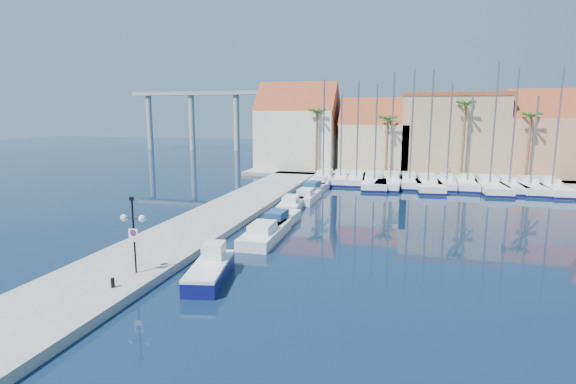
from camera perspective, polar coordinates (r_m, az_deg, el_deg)
name	(u,v)px	position (r m, az deg, el deg)	size (l,w,h in m)	color
ground	(274,283)	(25.09, -1.81, -11.48)	(260.00, 260.00, 0.00)	black
quay_west	(220,215)	(40.16, -8.63, -2.97)	(6.00, 77.00, 0.50)	gray
shore_north	(428,173)	(71.00, 17.37, 2.32)	(54.00, 16.00, 0.50)	gray
lamp_post	(133,223)	(25.75, -19.06, -3.78)	(1.44, 0.46, 4.26)	black
bollard	(113,283)	(24.70, -21.36, -10.69)	(0.20, 0.20, 0.49)	black
fishing_boat	(210,269)	(25.72, -9.82, -9.61)	(2.74, 5.55, 1.86)	#0E0F55
motorboat_west_0	(265,233)	(33.07, -2.95, -5.22)	(2.33, 7.01, 1.40)	white
motorboat_west_1	(279,220)	(36.87, -1.17, -3.61)	(2.29, 6.33, 1.40)	white
motorboat_west_2	(291,204)	(43.47, 0.45, -1.51)	(2.39, 6.11, 1.40)	white
motorboat_west_3	(307,196)	(47.35, 2.40, -0.56)	(1.99, 6.17, 1.40)	white
motorboat_west_4	(314,188)	(52.42, 3.26, 0.46)	(2.63, 6.63, 1.40)	white
motorboat_west_5	(322,183)	(56.76, 4.31, 1.18)	(2.10, 6.08, 1.40)	white
sailboat_0	(324,178)	(60.04, 4.55, 1.75)	(2.99, 10.14, 13.41)	white
sailboat_1	(341,178)	(60.29, 6.70, 1.75)	(2.75, 8.39, 11.53)	white
sailboat_2	(356,178)	(60.15, 8.69, 1.71)	(2.83, 8.68, 13.23)	white
sailboat_3	(374,181)	(58.61, 10.90, 1.37)	(3.74, 11.62, 12.69)	white
sailboat_4	(391,181)	(58.96, 12.91, 1.36)	(3.65, 11.47, 14.07)	white
sailboat_5	(409,181)	(59.40, 15.12, 1.38)	(3.05, 9.18, 14.49)	white
sailboat_6	(427,183)	(58.29, 17.24, 1.07)	(3.88, 11.52, 14.16)	white
sailboat_7	(446,183)	(59.37, 19.47, 1.13)	(2.57, 8.39, 12.58)	white
sailboat_8	(467,183)	(59.99, 21.76, 1.04)	(2.82, 9.18, 11.50)	white
sailboat_9	(488,185)	(59.55, 24.08, 0.83)	(3.76, 11.75, 14.99)	white
sailboat_10	(508,185)	(60.25, 26.13, 0.81)	(3.23, 9.46, 14.33)	white
sailboat_11	(529,186)	(60.68, 28.27, 0.64)	(2.88, 10.08, 11.10)	white
sailboat_12	(550,187)	(61.18, 30.28, 0.56)	(3.53, 10.77, 14.24)	white
building_0	(298,130)	(71.40, 1.29, 7.87)	(12.30, 9.00, 13.50)	beige
building_1	(375,139)	(69.63, 10.99, 6.62)	(10.30, 8.00, 11.00)	tan
building_2	(452,133)	(70.70, 20.07, 7.03)	(14.20, 10.20, 11.50)	tan
building_3	(544,137)	(71.81, 29.74, 6.04)	(10.30, 8.00, 12.00)	tan
palm_0	(317,114)	(65.61, 3.70, 9.89)	(2.60, 2.60, 10.15)	brown
palm_1	(388,121)	(64.43, 12.56, 8.84)	(2.60, 2.60, 9.15)	brown
palm_2	(466,107)	(64.78, 21.63, 10.05)	(2.60, 2.60, 11.15)	brown
palm_3	(531,118)	(66.15, 28.51, 8.31)	(2.60, 2.60, 9.65)	brown
viaduct	(217,109)	(113.97, -9.01, 10.42)	(48.00, 2.20, 14.45)	#9E9E99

